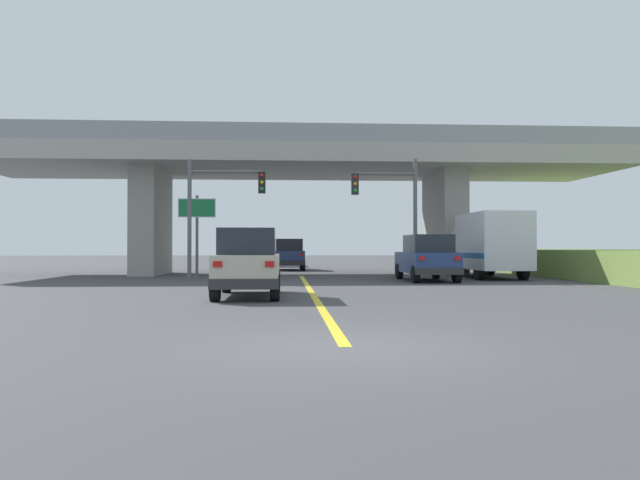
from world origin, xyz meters
The scene contains 11 objects.
ground centered at (0.00, 24.72, 0.00)m, with size 160.00×160.00×0.00m, color #424244.
overpass_bridge centered at (0.00, 24.72, 5.50)m, with size 34.74×8.61×7.53m.
lane_divider_stripe centered at (0.00, 11.12, 0.00)m, with size 0.20×22.25×0.01m, color yellow.
suv_lead centered at (-1.96, 9.32, 1.01)m, with size 1.88×4.51×2.02m.
suv_crossing centered at (5.38, 17.45, 1.01)m, with size 2.05×4.48×2.02m.
box_truck centered at (8.88, 19.76, 1.61)m, with size 2.33×6.55×3.07m.
sedan_oncoming centered at (-0.54, 30.79, 1.01)m, with size 1.98×4.50×2.02m.
traffic_signal_nearside centered at (4.10, 18.49, 3.50)m, with size 3.02×0.36×5.52m.
traffic_signal_farside centered at (-3.91, 18.41, 3.51)m, with size 3.46×0.36×5.40m.
highway_sign centered at (-5.20, 21.48, 3.02)m, with size 1.85×0.17×4.06m.
semi_truck_distant centered at (-2.88, 40.91, 1.56)m, with size 2.33×7.08×2.93m.
Camera 1 is at (-0.92, -8.95, 1.47)m, focal length 34.19 mm.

